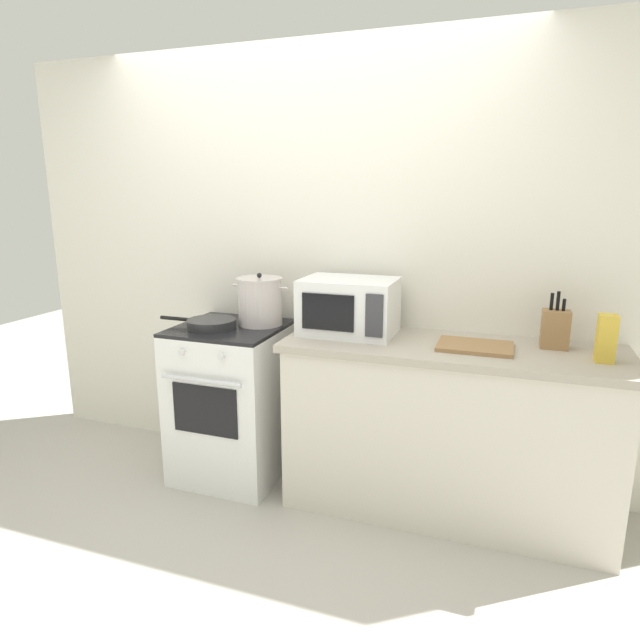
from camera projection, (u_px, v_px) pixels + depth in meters
ground_plane at (240, 541)px, 2.67m from camera, size 10.00×10.00×0.00m
back_wall at (356, 266)px, 3.17m from camera, size 4.40×0.10×2.50m
lower_cabinet_right at (446, 433)px, 2.84m from camera, size 1.64×0.56×0.88m
countertop_right at (451, 349)px, 2.74m from camera, size 1.70×0.60×0.04m
stove at (232, 401)px, 3.22m from camera, size 0.60×0.64×0.92m
stock_pot at (260, 301)px, 3.13m from camera, size 0.35×0.26×0.30m
frying_pan at (211, 323)px, 3.08m from camera, size 0.48×0.28×0.05m
microwave at (349, 306)px, 2.93m from camera, size 0.50×0.37×0.30m
cutting_board at (475, 346)px, 2.67m from camera, size 0.36×0.26×0.02m
knife_block at (555, 329)px, 2.66m from camera, size 0.13×0.10×0.28m
pasta_box at (606, 338)px, 2.44m from camera, size 0.08×0.08×0.22m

